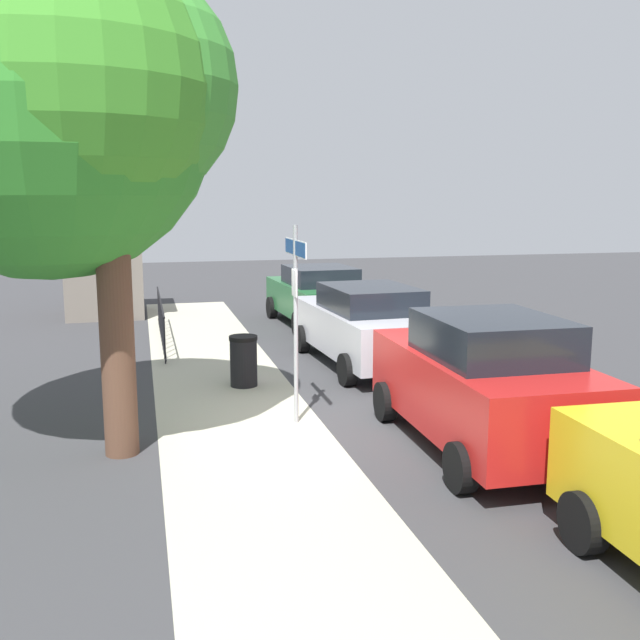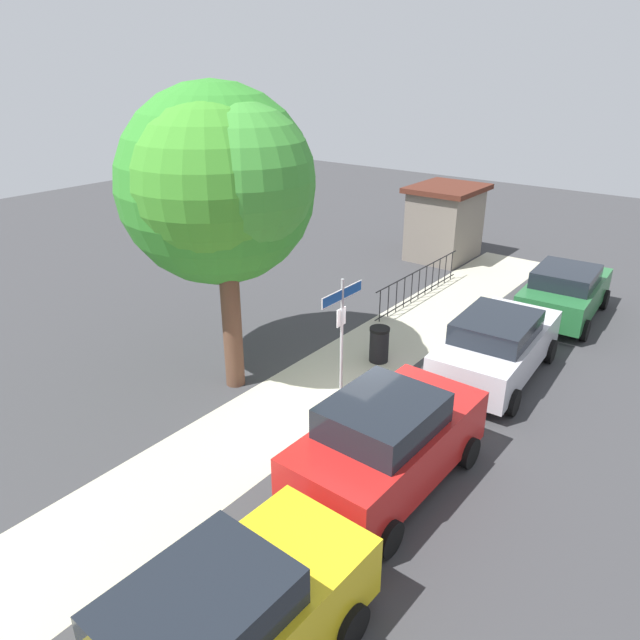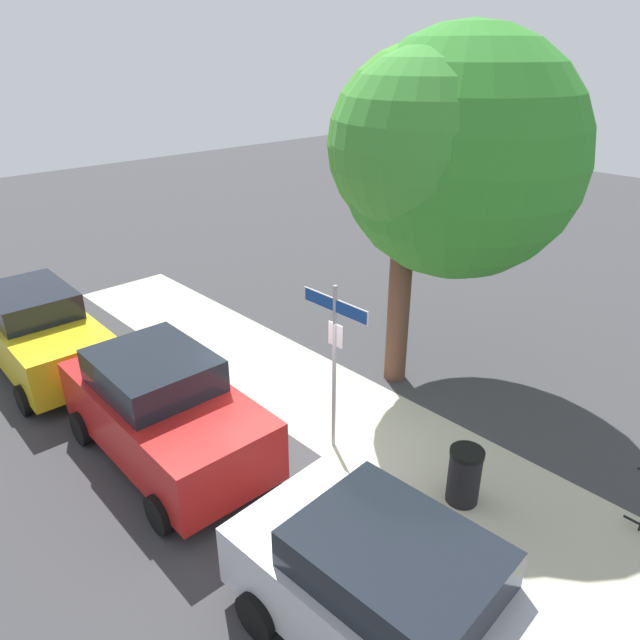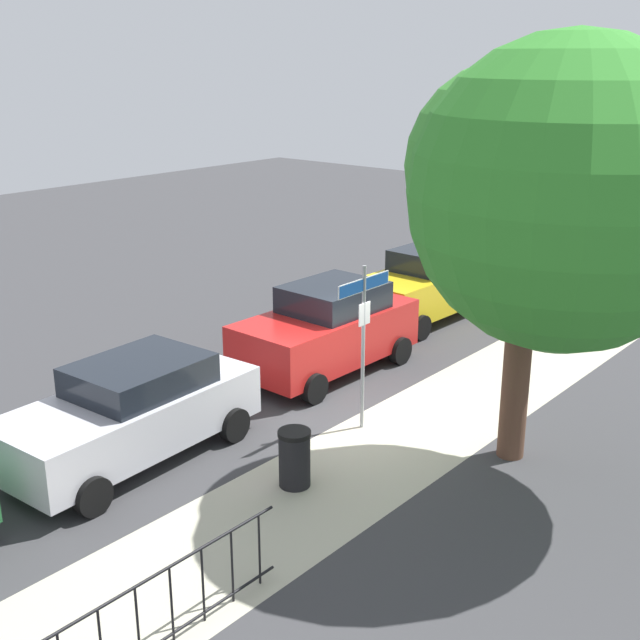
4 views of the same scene
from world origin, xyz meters
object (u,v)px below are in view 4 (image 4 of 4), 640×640
Objects in this scene: street_sign at (364,317)px; car_red at (327,329)px; shade_tree at (552,185)px; trash_bin at (295,458)px; car_yellow at (428,284)px; car_silver at (132,411)px.

street_sign is 3.21m from car_red.
shade_tree is (-0.37, 3.24, 2.69)m from street_sign.
shade_tree is at bearing 135.96° from trash_bin.
car_yellow is 0.96× the size of car_silver.
street_sign is 7.20m from car_yellow.
car_red reaches higher than car_silver.
street_sign is at bearing -168.55° from trash_bin.
car_red reaches higher than car_yellow.
shade_tree is 7.30× the size of trash_bin.
car_yellow is at bearing -159.88° from trash_bin.
shade_tree is 6.98m from car_red.
trash_bin is at bearing 21.88° from car_yellow.
trash_bin is (8.98, 3.29, -0.46)m from car_yellow.
car_silver is 4.85× the size of trash_bin.
car_red is at bearing -146.09° from trash_bin.
car_red is 4.46× the size of trash_bin.
car_yellow reaches higher than car_silver.
shade_tree is at bearing 46.20° from car_yellow.
street_sign is at bearing 24.93° from car_yellow.
car_red is 5.16m from trash_bin.
shade_tree reaches higher than trash_bin.
car_red is at bearing -104.30° from shade_tree.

